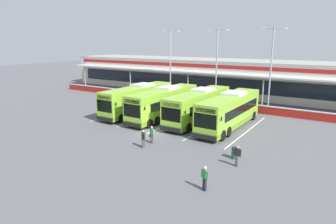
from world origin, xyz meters
The scene contains 20 objects.
ground_plane centered at (0.00, 0.00, 0.00)m, with size 200.00×200.00×0.00m, color #56565B.
terminal_building centered at (0.00, 26.91, 3.01)m, with size 70.00×13.00×6.00m.
red_barrier_wall centered at (0.00, 14.50, 0.56)m, with size 60.00×0.40×1.10m.
coach_bus_leftmost centered at (-6.20, 5.93, 1.79)m, with size 3.02×12.19×3.78m.
coach_bus_left_centre centered at (-2.10, 5.84, 1.79)m, with size 3.02×12.19×3.78m.
coach_bus_centre centered at (2.26, 6.63, 1.79)m, with size 3.02×12.19×3.78m.
coach_bus_right_centre centered at (6.22, 6.23, 1.79)m, with size 3.02×12.19×3.78m.
bay_stripe_far_west centered at (-8.40, 6.00, 0.00)m, with size 0.14×13.00×0.01m, color silver.
bay_stripe_west centered at (-4.20, 6.00, 0.00)m, with size 0.14×13.00×0.01m, color silver.
bay_stripe_mid_west centered at (0.00, 6.00, 0.00)m, with size 0.14×13.00×0.01m, color silver.
bay_stripe_centre centered at (4.20, 6.00, 0.00)m, with size 0.14×13.00×0.01m, color silver.
bay_stripe_mid_east centered at (8.40, 6.00, 0.00)m, with size 0.14×13.00×0.01m, color silver.
pedestrian_with_handbag centered at (2.08, -2.56, 0.86)m, with size 0.63×0.49×1.62m.
pedestrian_in_dark_coat centered at (10.56, -3.37, 0.87)m, with size 0.53×0.30×1.62m.
pedestrian_child centered at (10.10, -8.01, 0.87)m, with size 0.54×0.37×1.62m.
pedestrian_near_bin centered at (2.18, -3.97, 0.87)m, with size 0.50×0.42×1.62m.
lamp_post_west centered at (-8.50, 17.47, 6.29)m, with size 3.24×0.28×11.00m.
lamp_post_centre centered at (-0.14, 16.91, 6.29)m, with size 3.24×0.28×11.00m.
lamp_post_east centered at (7.75, 16.41, 6.29)m, with size 3.24×0.28×11.00m.
litter_bin centered at (9.87, -2.02, 0.47)m, with size 0.54×0.54×0.93m.
Camera 1 is at (17.29, -23.53, 9.17)m, focal length 31.41 mm.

